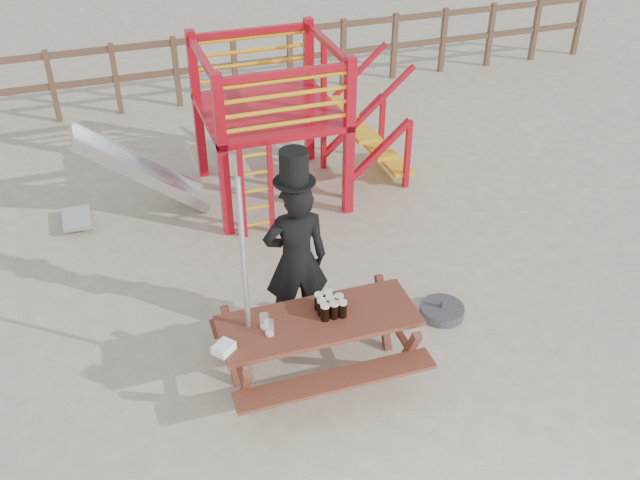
% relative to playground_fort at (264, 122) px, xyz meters
% --- Properties ---
extents(ground, '(60.00, 60.00, 0.00)m').
position_rel_playground_fort_xyz_m(ground, '(-0.12, -3.58, -1.07)').
color(ground, '#BBAF91').
rests_on(ground, ground).
extents(back_fence, '(15.09, 0.09, 1.20)m').
position_rel_playground_fort_xyz_m(back_fence, '(-0.12, 3.42, -0.34)').
color(back_fence, brown).
rests_on(back_fence, ground).
extents(playground_fort, '(4.71, 1.84, 2.10)m').
position_rel_playground_fort_xyz_m(playground_fort, '(0.00, 0.00, 0.00)').
color(playground_fort, '#AB0B19').
rests_on(playground_fort, ground).
extents(picnic_table, '(1.86, 1.30, 0.71)m').
position_rel_playground_fort_xyz_m(picnic_table, '(-0.47, -3.54, -0.62)').
color(picnic_table, brown).
rests_on(picnic_table, ground).
extents(man_with_hat, '(0.68, 0.48, 2.08)m').
position_rel_playground_fort_xyz_m(man_with_hat, '(-0.46, -2.82, -0.14)').
color(man_with_hat, black).
rests_on(man_with_hat, ground).
extents(metal_pole, '(0.05, 0.05, 2.24)m').
position_rel_playground_fort_xyz_m(metal_pole, '(-1.10, -3.42, 0.05)').
color(metal_pole, '#B2B2B7').
rests_on(metal_pole, ground).
extents(parasol_base, '(0.47, 0.47, 0.20)m').
position_rel_playground_fort_xyz_m(parasol_base, '(1.08, -3.11, -1.02)').
color(parasol_base, '#38383D').
rests_on(parasol_base, ground).
extents(paper_bag, '(0.23, 0.22, 0.08)m').
position_rel_playground_fort_xyz_m(paper_bag, '(-1.38, -3.68, -0.32)').
color(paper_bag, white).
rests_on(paper_bag, picnic_table).
extents(stout_pints, '(0.26, 0.27, 0.17)m').
position_rel_playground_fort_xyz_m(stout_pints, '(-0.34, -3.49, -0.27)').
color(stout_pints, black).
rests_on(stout_pints, picnic_table).
extents(empty_glasses, '(0.10, 0.18, 0.15)m').
position_rel_playground_fort_xyz_m(empty_glasses, '(-0.96, -3.55, -0.29)').
color(empty_glasses, silver).
rests_on(empty_glasses, picnic_table).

